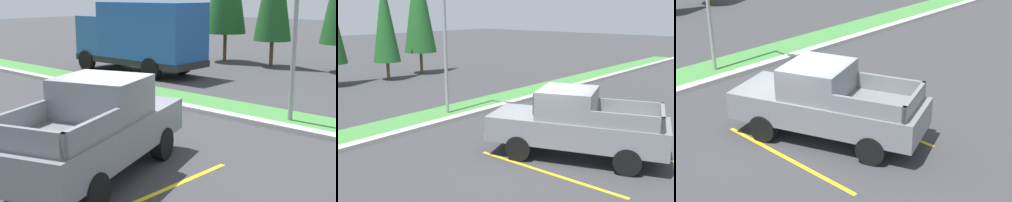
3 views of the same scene
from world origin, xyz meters
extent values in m
plane|color=#38383A|center=(0.00, 0.00, 0.00)|extent=(120.00, 120.00, 0.00)
cube|color=yellow|center=(-1.18, -0.92, 0.00)|extent=(0.12, 4.80, 0.01)
cube|color=yellow|center=(1.92, -0.92, 0.00)|extent=(0.12, 4.80, 0.01)
cube|color=#B2B2AD|center=(0.00, 5.00, 0.07)|extent=(56.00, 0.40, 0.15)
cube|color=#42843D|center=(0.00, 6.10, 0.03)|extent=(56.00, 1.80, 0.06)
cylinder|color=black|center=(-0.97, 0.24, 0.38)|extent=(0.53, 0.81, 0.76)
cylinder|color=black|center=(0.63, 0.83, 0.38)|extent=(0.53, 0.81, 0.76)
cylinder|color=black|center=(0.10, -2.67, 0.38)|extent=(0.53, 0.81, 0.76)
cylinder|color=black|center=(1.70, -2.08, 0.38)|extent=(0.53, 0.81, 0.76)
cube|color=slate|center=(0.37, -0.92, 0.88)|extent=(3.58, 5.54, 0.76)
cube|color=slate|center=(0.26, -0.64, 1.68)|extent=(2.21, 2.11, 0.84)
cube|color=#2D3842|center=(-0.02, 0.13, 1.73)|extent=(1.54, 0.62, 0.63)
cube|color=slate|center=(0.07, -2.58, 1.48)|extent=(0.75, 1.82, 0.44)
cube|color=slate|center=(1.66, -1.99, 1.48)|extent=(0.75, 1.82, 0.44)
cube|color=slate|center=(1.18, -3.13, 1.48)|extent=(1.72, 0.72, 0.44)
cube|color=silver|center=(-0.52, 1.47, 0.64)|extent=(1.75, 0.77, 0.28)
camera|label=1|loc=(8.02, -7.00, 3.81)|focal=51.59mm
camera|label=2|loc=(-9.56, -6.67, 4.37)|focal=41.97mm
camera|label=3|loc=(-8.19, -9.60, 6.43)|focal=53.23mm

